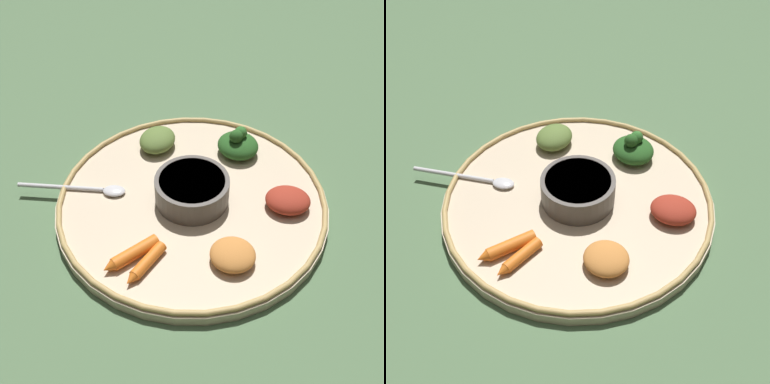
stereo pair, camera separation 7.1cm
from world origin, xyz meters
TOP-DOWN VIEW (x-y plane):
  - ground_plane at (0.00, 0.00)m, footprint 2.40×2.40m
  - platter at (0.00, 0.00)m, footprint 0.40×0.40m
  - platter_rim at (0.00, 0.00)m, footprint 0.40×0.40m
  - center_bowl at (0.00, 0.00)m, footprint 0.11×0.11m
  - spoon at (0.16, 0.00)m, footprint 0.17×0.02m
  - greens_pile at (-0.06, -0.11)m, footprint 0.09×0.09m
  - carrot_near_spoon at (0.07, 0.12)m, footprint 0.07×0.07m
  - carrot_outer at (0.05, 0.13)m, footprint 0.05×0.07m
  - mound_squash at (-0.07, 0.11)m, footprint 0.07×0.07m
  - mound_beet at (-0.14, -0.00)m, footprint 0.07×0.06m
  - mound_collards at (0.07, -0.12)m, footprint 0.07×0.08m

SIDE VIEW (x-z plane):
  - ground_plane at x=0.00m, z-range 0.00..0.00m
  - platter at x=0.00m, z-range 0.00..0.02m
  - platter_rim at x=0.00m, z-range 0.02..0.02m
  - spoon at x=0.16m, z-range 0.02..0.03m
  - carrot_outer at x=0.05m, z-range 0.02..0.03m
  - carrot_near_spoon at x=0.07m, z-range 0.02..0.03m
  - mound_squash at x=-0.07m, z-range 0.02..0.04m
  - mound_beet at x=-0.14m, z-range 0.02..0.04m
  - mound_collards at x=0.07m, z-range 0.02..0.05m
  - greens_pile at x=-0.06m, z-range 0.01..0.06m
  - center_bowl at x=0.00m, z-range 0.02..0.06m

